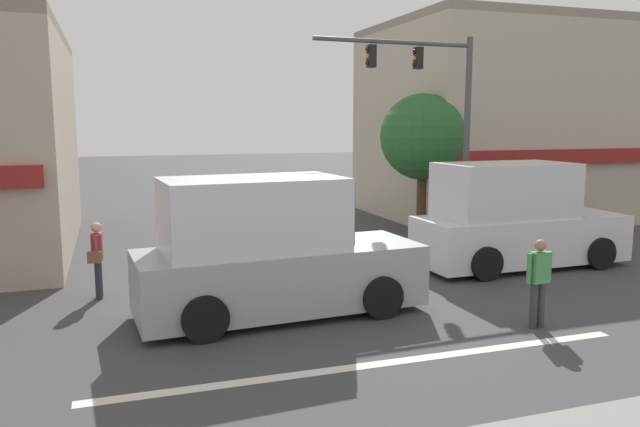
{
  "coord_description": "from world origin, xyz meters",
  "views": [
    {
      "loc": [
        -3.86,
        -12.12,
        3.81
      ],
      "look_at": [
        0.91,
        2.0,
        1.6
      ],
      "focal_mm": 35.0,
      "sensor_mm": 36.0,
      "label": 1
    }
  ],
  "objects_px": {
    "street_tree": "(423,137)",
    "box_truck_crossing_leftbound": "(270,253)",
    "utility_pole_far_right": "(465,119)",
    "pedestrian_far_side": "(539,278)",
    "traffic_light_mast": "(439,108)",
    "box_truck_crossing_rightbound": "(515,220)",
    "pedestrian_mid_crossing": "(97,255)",
    "sedan_parked_curbside": "(237,222)"
  },
  "relations": [
    {
      "from": "street_tree",
      "to": "sedan_parked_curbside",
      "type": "height_order",
      "value": "street_tree"
    },
    {
      "from": "pedestrian_far_side",
      "to": "utility_pole_far_right",
      "type": "bearing_deg",
      "value": 65.77
    },
    {
      "from": "sedan_parked_curbside",
      "to": "box_truck_crossing_rightbound",
      "type": "xyz_separation_m",
      "value": [
        6.3,
        -5.35,
        0.54
      ]
    },
    {
      "from": "utility_pole_far_right",
      "to": "box_truck_crossing_rightbound",
      "type": "height_order",
      "value": "utility_pole_far_right"
    },
    {
      "from": "box_truck_crossing_rightbound",
      "to": "box_truck_crossing_leftbound",
      "type": "bearing_deg",
      "value": -164.16
    },
    {
      "from": "traffic_light_mast",
      "to": "box_truck_crossing_leftbound",
      "type": "height_order",
      "value": "traffic_light_mast"
    },
    {
      "from": "utility_pole_far_right",
      "to": "box_truck_crossing_leftbound",
      "type": "xyz_separation_m",
      "value": [
        -9.06,
        -7.81,
        -2.65
      ]
    },
    {
      "from": "utility_pole_far_right",
      "to": "street_tree",
      "type": "bearing_deg",
      "value": -156.92
    },
    {
      "from": "traffic_light_mast",
      "to": "pedestrian_far_side",
      "type": "height_order",
      "value": "traffic_light_mast"
    },
    {
      "from": "utility_pole_far_right",
      "to": "box_truck_crossing_leftbound",
      "type": "distance_m",
      "value": 12.26
    },
    {
      "from": "box_truck_crossing_rightbound",
      "to": "pedestrian_mid_crossing",
      "type": "bearing_deg",
      "value": 178.07
    },
    {
      "from": "utility_pole_far_right",
      "to": "sedan_parked_curbside",
      "type": "height_order",
      "value": "utility_pole_far_right"
    },
    {
      "from": "street_tree",
      "to": "box_truck_crossing_leftbound",
      "type": "distance_m",
      "value": 10.0
    },
    {
      "from": "traffic_light_mast",
      "to": "pedestrian_far_side",
      "type": "bearing_deg",
      "value": -103.24
    },
    {
      "from": "street_tree",
      "to": "pedestrian_mid_crossing",
      "type": "distance_m",
      "value": 11.39
    },
    {
      "from": "traffic_light_mast",
      "to": "sedan_parked_curbside",
      "type": "xyz_separation_m",
      "value": [
        -5.3,
        2.97,
        -3.46
      ]
    },
    {
      "from": "pedestrian_mid_crossing",
      "to": "pedestrian_far_side",
      "type": "distance_m",
      "value": 9.04
    },
    {
      "from": "street_tree",
      "to": "box_truck_crossing_rightbound",
      "type": "xyz_separation_m",
      "value": [
        0.15,
        -4.9,
        -2.03
      ]
    },
    {
      "from": "box_truck_crossing_rightbound",
      "to": "pedestrian_mid_crossing",
      "type": "xyz_separation_m",
      "value": [
        -10.33,
        0.35,
        -0.3
      ]
    },
    {
      "from": "utility_pole_far_right",
      "to": "traffic_light_mast",
      "type": "height_order",
      "value": "utility_pole_far_right"
    },
    {
      "from": "box_truck_crossing_leftbound",
      "to": "pedestrian_far_side",
      "type": "xyz_separation_m",
      "value": [
        4.51,
        -2.29,
        -0.3
      ]
    },
    {
      "from": "street_tree",
      "to": "pedestrian_mid_crossing",
      "type": "height_order",
      "value": "street_tree"
    },
    {
      "from": "box_truck_crossing_leftbound",
      "to": "sedan_parked_curbside",
      "type": "height_order",
      "value": "box_truck_crossing_leftbound"
    },
    {
      "from": "sedan_parked_curbside",
      "to": "pedestrian_mid_crossing",
      "type": "bearing_deg",
      "value": -128.83
    },
    {
      "from": "street_tree",
      "to": "box_truck_crossing_rightbound",
      "type": "bearing_deg",
      "value": -88.3
    },
    {
      "from": "utility_pole_far_right",
      "to": "traffic_light_mast",
      "type": "relative_size",
      "value": 1.21
    },
    {
      "from": "street_tree",
      "to": "pedestrian_far_side",
      "type": "bearing_deg",
      "value": -104.77
    },
    {
      "from": "box_truck_crossing_leftbound",
      "to": "box_truck_crossing_rightbound",
      "type": "distance_m",
      "value": 7.36
    },
    {
      "from": "street_tree",
      "to": "utility_pole_far_right",
      "type": "relative_size",
      "value": 0.63
    },
    {
      "from": "box_truck_crossing_leftbound",
      "to": "pedestrian_mid_crossing",
      "type": "xyz_separation_m",
      "value": [
        -3.24,
        2.36,
        -0.3
      ]
    },
    {
      "from": "pedestrian_far_side",
      "to": "box_truck_crossing_leftbound",
      "type": "bearing_deg",
      "value": 153.07
    },
    {
      "from": "utility_pole_far_right",
      "to": "traffic_light_mast",
      "type": "xyz_separation_m",
      "value": [
        -2.97,
        -3.41,
        0.28
      ]
    },
    {
      "from": "pedestrian_far_side",
      "to": "pedestrian_mid_crossing",
      "type": "bearing_deg",
      "value": 149.06
    },
    {
      "from": "utility_pole_far_right",
      "to": "traffic_light_mast",
      "type": "bearing_deg",
      "value": -131.05
    },
    {
      "from": "traffic_light_mast",
      "to": "box_truck_crossing_leftbound",
      "type": "xyz_separation_m",
      "value": [
        -6.09,
        -4.4,
        -2.92
      ]
    },
    {
      "from": "utility_pole_far_right",
      "to": "pedestrian_far_side",
      "type": "xyz_separation_m",
      "value": [
        -4.55,
        -10.11,
        -2.95
      ]
    },
    {
      "from": "sedan_parked_curbside",
      "to": "box_truck_crossing_rightbound",
      "type": "distance_m",
      "value": 8.28
    },
    {
      "from": "traffic_light_mast",
      "to": "street_tree",
      "type": "bearing_deg",
      "value": 71.27
    },
    {
      "from": "utility_pole_far_right",
      "to": "pedestrian_far_side",
      "type": "bearing_deg",
      "value": -114.23
    },
    {
      "from": "utility_pole_far_right",
      "to": "pedestrian_mid_crossing",
      "type": "distance_m",
      "value": 13.78
    },
    {
      "from": "box_truck_crossing_rightbound",
      "to": "traffic_light_mast",
      "type": "bearing_deg",
      "value": 112.63
    },
    {
      "from": "street_tree",
      "to": "box_truck_crossing_rightbound",
      "type": "height_order",
      "value": "street_tree"
    }
  ]
}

